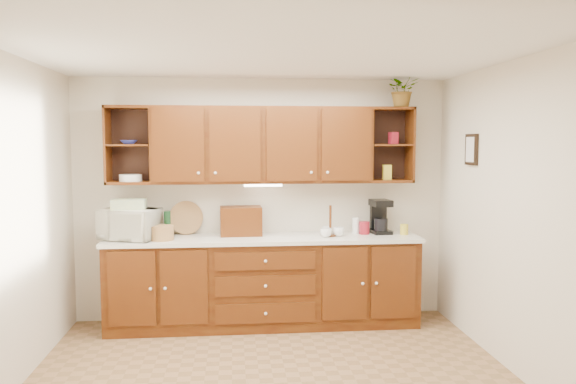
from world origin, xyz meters
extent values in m
plane|color=olive|center=(0.00, 0.00, 0.00)|extent=(4.00, 4.00, 0.00)
plane|color=white|center=(0.00, 0.00, 2.60)|extent=(4.00, 4.00, 0.00)
plane|color=beige|center=(0.00, 1.75, 1.30)|extent=(4.00, 0.00, 4.00)
plane|color=beige|center=(-2.00, 0.00, 1.30)|extent=(0.00, 3.50, 3.50)
plane|color=beige|center=(2.00, 0.00, 1.30)|extent=(0.00, 3.50, 3.50)
cube|color=#3A1406|center=(0.00, 1.45, 0.45)|extent=(3.20, 0.60, 0.90)
cube|color=silver|center=(0.00, 1.44, 0.92)|extent=(3.24, 0.64, 0.04)
cube|color=#3A1406|center=(0.00, 1.58, 1.89)|extent=(2.30, 0.33, 0.80)
cube|color=black|center=(-1.38, 1.74, 1.89)|extent=(0.45, 0.02, 0.80)
cube|color=black|center=(1.38, 1.74, 1.89)|extent=(0.45, 0.02, 0.80)
cube|color=#3A1406|center=(-1.38, 1.58, 1.89)|extent=(0.43, 0.30, 0.02)
cube|color=#3A1406|center=(1.38, 1.58, 1.89)|extent=(0.43, 0.30, 0.02)
cube|color=#3A1406|center=(1.38, 1.58, 2.27)|extent=(0.45, 0.33, 0.03)
cube|color=white|center=(0.00, 1.53, 1.47)|extent=(0.40, 0.05, 0.02)
cube|color=black|center=(1.98, 0.90, 1.85)|extent=(0.03, 0.24, 0.30)
cylinder|color=#AB7F47|center=(-1.03, 1.34, 1.01)|extent=(0.29, 0.29, 0.15)
imported|color=white|center=(-1.36, 1.42, 1.09)|extent=(0.65, 0.54, 0.31)
cube|color=#F2EC72|center=(-1.36, 1.42, 1.30)|extent=(0.34, 0.25, 0.10)
cylinder|color=black|center=(-0.99, 1.46, 1.08)|extent=(0.09, 0.09, 0.28)
cylinder|color=#AB7F47|center=(-0.82, 1.69, 0.95)|extent=(0.37, 0.17, 0.35)
cube|color=#3A1406|center=(-0.23, 1.57, 1.09)|extent=(0.44, 0.29, 0.30)
cylinder|color=#3A1406|center=(0.70, 1.42, 1.10)|extent=(0.03, 0.03, 0.32)
cylinder|color=#3A1406|center=(0.70, 1.42, 0.95)|extent=(0.13, 0.13, 0.02)
imported|color=white|center=(0.78, 1.40, 0.99)|extent=(0.14, 0.14, 0.09)
imported|color=white|center=(0.67, 1.50, 0.99)|extent=(0.14, 0.14, 0.09)
imported|color=white|center=(0.64, 1.35, 0.99)|extent=(0.14, 0.14, 0.09)
cylinder|color=maroon|center=(1.08, 1.51, 1.01)|extent=(0.13, 0.13, 0.13)
cylinder|color=white|center=(1.00, 1.56, 1.02)|extent=(0.09, 0.09, 0.17)
cylinder|color=gold|center=(1.50, 1.44, 1.00)|extent=(0.09, 0.09, 0.11)
cube|color=black|center=(1.26, 1.54, 0.96)|extent=(0.22, 0.27, 0.04)
cube|color=black|center=(1.26, 1.63, 1.12)|extent=(0.18, 0.07, 0.31)
cube|color=black|center=(1.26, 1.54, 1.27)|extent=(0.22, 0.27, 0.07)
cylinder|color=black|center=(1.26, 1.52, 1.04)|extent=(0.16, 0.16, 0.14)
imported|color=navy|center=(-1.37, 1.56, 1.92)|extent=(0.18, 0.18, 0.04)
cylinder|color=white|center=(-1.36, 1.57, 1.56)|extent=(0.25, 0.25, 0.07)
cube|color=gold|center=(1.34, 1.57, 1.60)|extent=(0.09, 0.07, 0.16)
cube|color=maroon|center=(1.39, 1.55, 1.96)|extent=(0.10, 0.09, 0.13)
imported|color=#999999|center=(1.48, 1.53, 2.48)|extent=(0.36, 0.32, 0.37)
camera|label=1|loc=(-0.31, -4.32, 1.92)|focal=35.00mm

